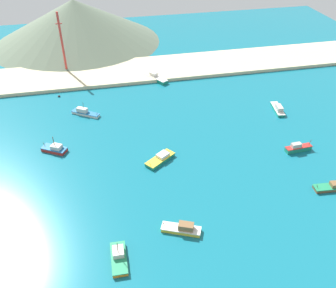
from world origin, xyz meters
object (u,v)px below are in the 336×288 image
(fishing_boat_3, at_px, (55,149))
(fishing_boat_4, at_px, (161,159))
(fishing_boat_5, at_px, (298,148))
(fishing_boat_7, at_px, (119,257))
(fishing_boat_11, at_px, (85,112))
(fishing_boat_0, at_px, (156,78))
(fishing_boat_10, at_px, (335,186))
(fishing_boat_9, at_px, (278,109))
(fishing_boat_6, at_px, (182,228))
(radio_tower, at_px, (62,43))
(buoy_0, at_px, (59,96))

(fishing_boat_3, distance_m, fishing_boat_4, 29.96)
(fishing_boat_5, relative_size, fishing_boat_7, 0.96)
(fishing_boat_5, xyz_separation_m, fishing_boat_11, (-57.72, 32.60, -0.17))
(fishing_boat_0, height_order, fishing_boat_10, fishing_boat_10)
(fishing_boat_9, xyz_separation_m, fishing_boat_11, (-62.17, 11.16, -0.03))
(fishing_boat_3, distance_m, fishing_boat_6, 45.28)
(fishing_boat_9, relative_size, radio_tower, 0.39)
(fishing_boat_11, bearing_deg, radio_tower, 99.77)
(fishing_boat_3, relative_size, buoy_0, 8.53)
(fishing_boat_7, relative_size, fishing_boat_11, 0.88)
(fishing_boat_7, xyz_separation_m, buoy_0, (-13.33, 72.64, -0.57))
(radio_tower, bearing_deg, buoy_0, -97.83)
(radio_tower, bearing_deg, fishing_boat_5, -46.23)
(fishing_boat_0, distance_m, radio_tower, 37.30)
(fishing_boat_0, relative_size, fishing_boat_5, 1.39)
(fishing_boat_6, distance_m, radio_tower, 91.91)
(buoy_0, bearing_deg, fishing_boat_11, -59.03)
(fishing_boat_7, distance_m, radio_tower, 93.51)
(fishing_boat_0, relative_size, radio_tower, 0.45)
(fishing_boat_3, relative_size, fishing_boat_10, 0.74)
(fishing_boat_11, bearing_deg, buoy_0, 120.97)
(fishing_boat_11, bearing_deg, fishing_boat_3, -115.61)
(fishing_boat_10, bearing_deg, fishing_boat_6, -172.59)
(fishing_boat_5, relative_size, buoy_0, 8.74)
(fishing_boat_4, distance_m, fishing_boat_6, 25.22)
(fishing_boat_4, xyz_separation_m, buoy_0, (-27.77, 42.99, -0.52))
(fishing_boat_0, bearing_deg, fishing_boat_5, -60.01)
(fishing_boat_5, distance_m, fishing_boat_9, 21.90)
(fishing_boat_0, relative_size, fishing_boat_7, 1.33)
(fishing_boat_6, distance_m, fishing_boat_7, 14.89)
(fishing_boat_0, height_order, fishing_boat_3, fishing_boat_3)
(fishing_boat_4, relative_size, fishing_boat_5, 1.17)
(fishing_boat_6, bearing_deg, fishing_boat_3, 127.96)
(fishing_boat_7, bearing_deg, fishing_boat_10, 10.09)
(fishing_boat_5, relative_size, fishing_boat_9, 0.84)
(fishing_boat_6, xyz_separation_m, fishing_boat_10, (39.91, 5.19, -0.12))
(fishing_boat_0, xyz_separation_m, fishing_boat_11, (-27.17, -20.34, -0.09))
(fishing_boat_7, xyz_separation_m, fishing_boat_11, (-4.84, 58.49, 0.07))
(fishing_boat_0, relative_size, fishing_boat_9, 1.17)
(fishing_boat_7, bearing_deg, fishing_boat_0, 74.18)
(fishing_boat_0, height_order, fishing_boat_5, fishing_boat_5)
(fishing_boat_5, height_order, radio_tower, radio_tower)
(fishing_boat_7, bearing_deg, buoy_0, 100.40)
(fishing_boat_0, xyz_separation_m, radio_tower, (-32.98, 13.38, 11.17))
(fishing_boat_0, relative_size, fishing_boat_4, 1.18)
(fishing_boat_9, xyz_separation_m, fishing_boat_10, (-3.21, -37.70, -0.11))
(fishing_boat_3, bearing_deg, fishing_boat_6, -52.04)
(fishing_boat_4, relative_size, fishing_boat_10, 0.89)
(radio_tower, bearing_deg, fishing_boat_6, -74.19)
(fishing_boat_4, xyz_separation_m, fishing_boat_9, (42.90, 17.68, 0.15))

